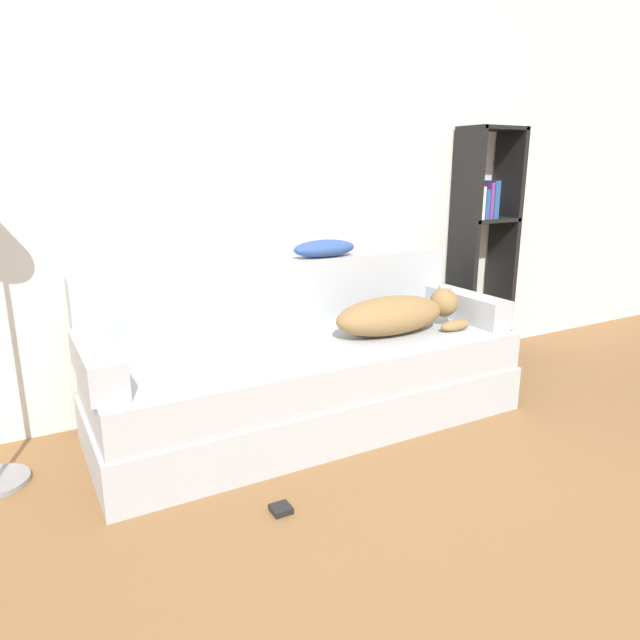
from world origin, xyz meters
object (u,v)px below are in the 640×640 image
object	(u,v)px
dog	(397,314)
laptop	(301,348)
bookshelf	(484,232)
couch	(311,385)
power_adapter	(281,509)
throw_pillow	(324,248)

from	to	relation	value
dog	laptop	bearing A→B (deg)	-179.34
bookshelf	couch	bearing A→B (deg)	-165.94
dog	bookshelf	bearing A→B (deg)	22.84
bookshelf	dog	bearing A→B (deg)	-157.16
couch	laptop	size ratio (longest dim) A/B	7.16
couch	power_adapter	xyz separation A→B (m)	(-0.49, -0.65, -0.21)
couch	bookshelf	world-z (taller)	bookshelf
laptop	bookshelf	world-z (taller)	bookshelf
couch	laptop	distance (m)	0.26
couch	dog	size ratio (longest dim) A/B	2.82
dog	power_adapter	world-z (taller)	dog
throw_pillow	bookshelf	size ratio (longest dim) A/B	0.24
dog	laptop	world-z (taller)	dog
couch	bookshelf	distance (m)	1.73
couch	laptop	world-z (taller)	laptop
dog	throw_pillow	xyz separation A→B (m)	(-0.24, 0.38, 0.33)
laptop	throw_pillow	bearing A→B (deg)	39.13
couch	throw_pillow	xyz separation A→B (m)	(0.27, 0.33, 0.66)
throw_pillow	dog	bearing A→B (deg)	-57.48
power_adapter	laptop	bearing A→B (deg)	56.05
dog	throw_pillow	bearing A→B (deg)	122.52
couch	throw_pillow	distance (m)	0.78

